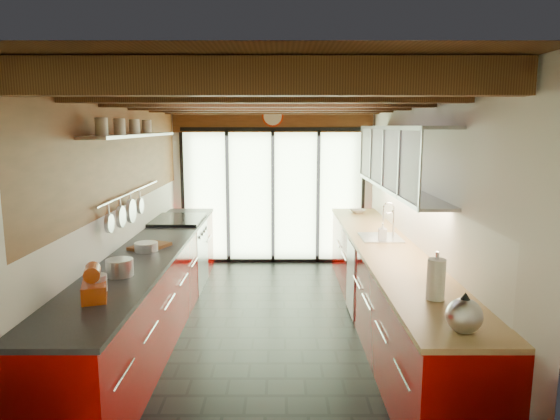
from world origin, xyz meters
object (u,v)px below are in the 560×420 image
object	(u,v)px
stand_mixer	(95,285)
soap_bottle	(383,232)
bowl	(358,211)
paper_towel	(436,280)
kettle	(464,314)

from	to	relation	value
stand_mixer	soap_bottle	bearing A→B (deg)	37.10
bowl	paper_towel	bearing A→B (deg)	-90.00
paper_towel	bowl	world-z (taller)	paper_towel
kettle	bowl	size ratio (longest dim) A/B	1.36
stand_mixer	paper_towel	bearing A→B (deg)	-0.43
soap_bottle	bowl	world-z (taller)	soap_bottle
bowl	stand_mixer	bearing A→B (deg)	-124.13
paper_towel	soap_bottle	bearing A→B (deg)	90.00
paper_towel	stand_mixer	bearing A→B (deg)	179.57
kettle	soap_bottle	size ratio (longest dim) A/B	1.46
kettle	bowl	distance (m)	4.35
stand_mixer	paper_towel	xyz separation A→B (m)	(2.54, -0.02, 0.05)
soap_bottle	bowl	xyz separation A→B (m)	(0.00, 1.83, -0.08)
paper_towel	soap_bottle	xyz separation A→B (m)	(0.00, 1.94, -0.05)
kettle	paper_towel	bearing A→B (deg)	90.00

